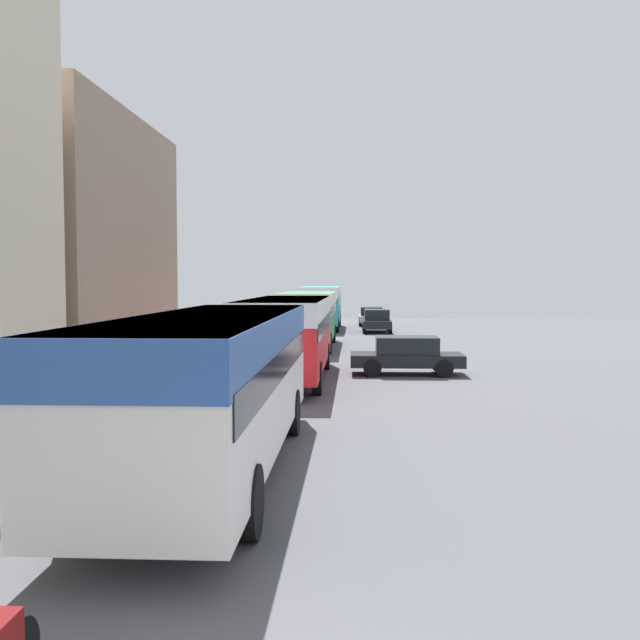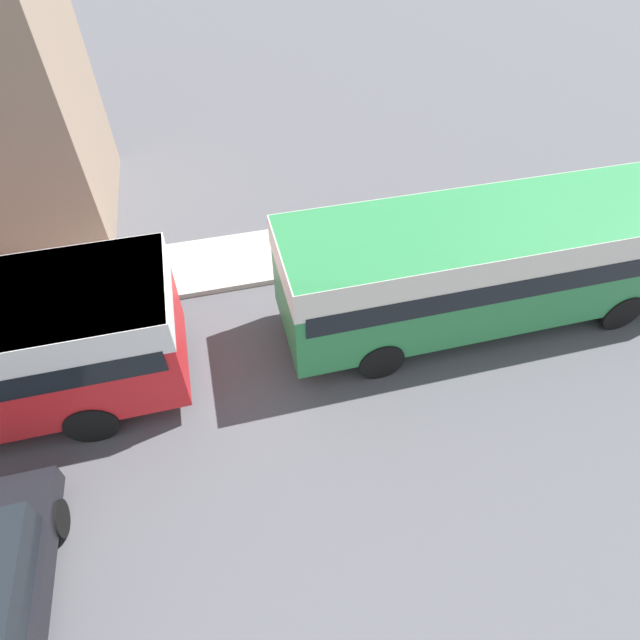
{
  "view_description": "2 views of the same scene",
  "coord_description": "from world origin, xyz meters",
  "px_view_note": "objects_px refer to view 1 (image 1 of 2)",
  "views": [
    {
      "loc": [
        0.72,
        -4.01,
        3.4
      ],
      "look_at": [
        -0.84,
        26.66,
        1.71
      ],
      "focal_mm": 40.0,
      "sensor_mm": 36.0,
      "label": 1
    },
    {
      "loc": [
        5.69,
        26.11,
        8.65
      ],
      "look_at": [
        -1.1,
        27.84,
        1.42
      ],
      "focal_mm": 28.0,
      "sensor_mm": 36.0,
      "label": 2
    }
  ],
  "objects_px": {
    "bus_third_in_line": "(308,312)",
    "car_far_curb": "(371,316)",
    "bus_lead": "(213,370)",
    "car_distant": "(377,320)",
    "car_crossing": "(407,355)",
    "bus_following": "(287,327)",
    "bus_rear": "(321,302)",
    "pedestrian_near_curb": "(106,377)"
  },
  "relations": [
    {
      "from": "bus_rear",
      "to": "pedestrian_near_curb",
      "type": "xyz_separation_m",
      "value": [
        -3.78,
        -32.32,
        -0.94
      ]
    },
    {
      "from": "bus_third_in_line",
      "to": "bus_lead",
      "type": "bearing_deg",
      "value": -90.25
    },
    {
      "from": "bus_following",
      "to": "car_far_curb",
      "type": "bearing_deg",
      "value": 83.38
    },
    {
      "from": "bus_lead",
      "to": "bus_rear",
      "type": "distance_m",
      "value": 37.33
    },
    {
      "from": "bus_lead",
      "to": "bus_following",
      "type": "relative_size",
      "value": 1.04
    },
    {
      "from": "bus_lead",
      "to": "car_crossing",
      "type": "distance_m",
      "value": 14.26
    },
    {
      "from": "bus_following",
      "to": "car_distant",
      "type": "bearing_deg",
      "value": 80.85
    },
    {
      "from": "car_distant",
      "to": "pedestrian_near_curb",
      "type": "height_order",
      "value": "pedestrian_near_curb"
    },
    {
      "from": "pedestrian_near_curb",
      "to": "bus_following",
      "type": "bearing_deg",
      "value": 60.14
    },
    {
      "from": "car_far_curb",
      "to": "car_distant",
      "type": "bearing_deg",
      "value": -88.46
    },
    {
      "from": "bus_following",
      "to": "pedestrian_near_curb",
      "type": "relative_size",
      "value": 5.93
    },
    {
      "from": "bus_lead",
      "to": "pedestrian_near_curb",
      "type": "height_order",
      "value": "bus_lead"
    },
    {
      "from": "bus_lead",
      "to": "bus_third_in_line",
      "type": "height_order",
      "value": "bus_third_in_line"
    },
    {
      "from": "bus_rear",
      "to": "car_crossing",
      "type": "xyz_separation_m",
      "value": [
        4.29,
        -23.8,
        -1.22
      ]
    },
    {
      "from": "car_crossing",
      "to": "pedestrian_near_curb",
      "type": "height_order",
      "value": "pedestrian_near_curb"
    },
    {
      "from": "bus_following",
      "to": "bus_third_in_line",
      "type": "bearing_deg",
      "value": 90.38
    },
    {
      "from": "bus_lead",
      "to": "car_far_curb",
      "type": "distance_m",
      "value": 42.22
    },
    {
      "from": "bus_third_in_line",
      "to": "car_far_curb",
      "type": "height_order",
      "value": "bus_third_in_line"
    },
    {
      "from": "bus_following",
      "to": "car_crossing",
      "type": "xyz_separation_m",
      "value": [
        4.18,
        1.73,
        -1.11
      ]
    },
    {
      "from": "bus_following",
      "to": "car_crossing",
      "type": "relative_size",
      "value": 2.45
    },
    {
      "from": "bus_lead",
      "to": "bus_following",
      "type": "distance_m",
      "value": 11.8
    },
    {
      "from": "bus_rear",
      "to": "car_distant",
      "type": "xyz_separation_m",
      "value": [
        3.82,
        -2.54,
        -1.16
      ]
    },
    {
      "from": "car_crossing",
      "to": "bus_third_in_line",
      "type": "bearing_deg",
      "value": 22.87
    },
    {
      "from": "bus_following",
      "to": "bus_lead",
      "type": "bearing_deg",
      "value": -90.88
    },
    {
      "from": "bus_following",
      "to": "pedestrian_near_curb",
      "type": "bearing_deg",
      "value": -119.86
    },
    {
      "from": "bus_lead",
      "to": "car_far_curb",
      "type": "xyz_separation_m",
      "value": [
        3.69,
        42.04,
        -1.1
      ]
    },
    {
      "from": "car_crossing",
      "to": "bus_lead",
      "type": "bearing_deg",
      "value": 162.15
    },
    {
      "from": "car_far_curb",
      "to": "bus_rear",
      "type": "bearing_deg",
      "value": -127.6
    },
    {
      "from": "car_crossing",
      "to": "car_distant",
      "type": "xyz_separation_m",
      "value": [
        -0.47,
        21.26,
        0.06
      ]
    },
    {
      "from": "bus_following",
      "to": "bus_rear",
      "type": "distance_m",
      "value": 25.54
    },
    {
      "from": "bus_lead",
      "to": "bus_third_in_line",
      "type": "distance_m",
      "value": 23.62
    },
    {
      "from": "car_crossing",
      "to": "car_far_curb",
      "type": "relative_size",
      "value": 0.99
    },
    {
      "from": "car_far_curb",
      "to": "pedestrian_near_curb",
      "type": "distance_m",
      "value": 37.76
    },
    {
      "from": "car_crossing",
      "to": "car_distant",
      "type": "relative_size",
      "value": 0.91
    },
    {
      "from": "bus_lead",
      "to": "bus_following",
      "type": "bearing_deg",
      "value": 89.12
    },
    {
      "from": "bus_lead",
      "to": "bus_rear",
      "type": "bearing_deg",
      "value": 89.9
    },
    {
      "from": "pedestrian_near_curb",
      "to": "car_far_curb",
      "type": "bearing_deg",
      "value": 78.69
    },
    {
      "from": "bus_third_in_line",
      "to": "car_far_curb",
      "type": "relative_size",
      "value": 2.33
    },
    {
      "from": "bus_rear",
      "to": "car_far_curb",
      "type": "bearing_deg",
      "value": 52.4
    },
    {
      "from": "car_far_curb",
      "to": "pedestrian_near_curb",
      "type": "relative_size",
      "value": 2.44
    },
    {
      "from": "bus_lead",
      "to": "car_distant",
      "type": "bearing_deg",
      "value": 83.63
    },
    {
      "from": "bus_rear",
      "to": "car_distant",
      "type": "distance_m",
      "value": 4.73
    }
  ]
}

